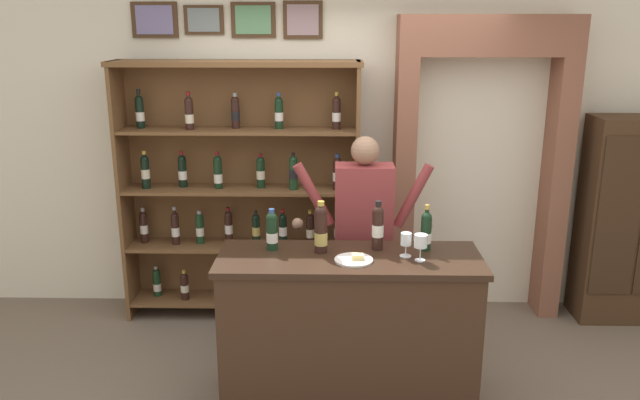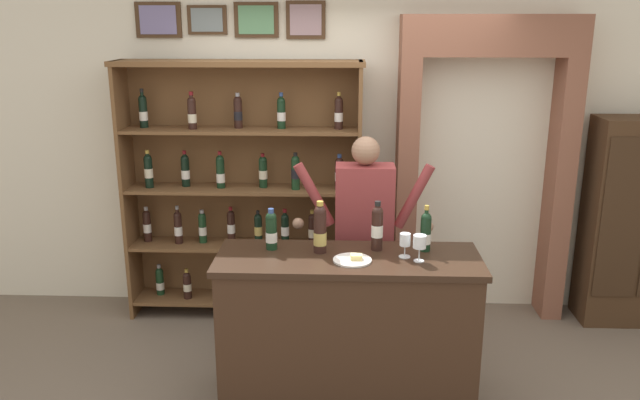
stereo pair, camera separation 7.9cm
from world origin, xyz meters
name	(u,v)px [view 1 (the left image)]	position (x,y,z in m)	size (l,w,h in m)	color
ground_plane	(338,399)	(0.00, 0.00, -0.01)	(14.00, 14.00, 0.02)	#6B5B4C
back_wall	(338,118)	(0.00, 1.59, 1.61)	(12.00, 0.19, 3.23)	beige
wine_shelf	(241,186)	(-0.79, 1.29, 1.11)	(1.94, 0.36, 2.10)	brown
archway_doorway	(479,148)	(1.15, 1.46, 1.39)	(1.39, 0.45, 2.44)	brown
side_cabinet	(629,220)	(2.35, 1.26, 0.84)	(0.74, 0.39, 1.68)	#422B19
tasting_counter	(348,330)	(0.06, 0.00, 0.50)	(1.63, 0.59, 1.00)	#382316
shopkeeper	(364,225)	(0.17, 0.57, 1.02)	(0.99, 0.22, 1.65)	#2D3347
tasting_bottle_chianti	(272,230)	(-0.42, 0.11, 1.12)	(0.07, 0.07, 0.27)	black
tasting_bottle_vin_santo	(321,229)	(-0.12, 0.07, 1.15)	(0.08, 0.08, 0.33)	black
tasting_bottle_riserva	(378,226)	(0.24, 0.13, 1.15)	(0.07, 0.07, 0.32)	black
tasting_bottle_brunello	(426,231)	(0.55, 0.12, 1.13)	(0.07, 0.07, 0.30)	black
wine_glass_spare	(421,242)	(0.49, -0.06, 1.12)	(0.08, 0.08, 0.17)	silver
wine_glass_left	(406,241)	(0.41, 0.01, 1.10)	(0.07, 0.07, 0.15)	silver
cheese_plate	(354,259)	(0.09, -0.08, 1.01)	(0.23, 0.23, 0.04)	white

